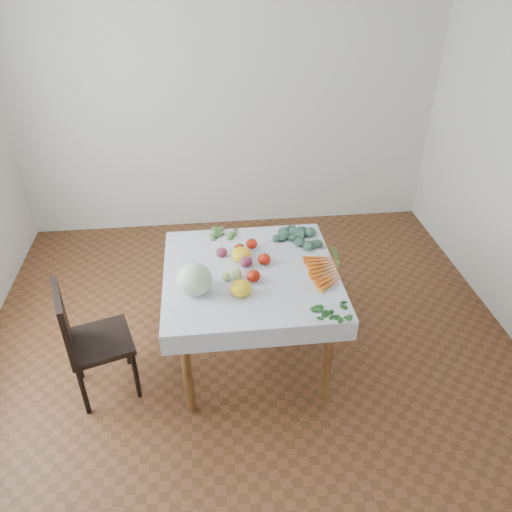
{
  "coord_description": "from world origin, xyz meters",
  "views": [
    {
      "loc": [
        -0.26,
        -2.64,
        2.64
      ],
      "look_at": [
        0.05,
        0.08,
        0.82
      ],
      "focal_mm": 35.0,
      "sensor_mm": 36.0,
      "label": 1
    }
  ],
  "objects_px": {
    "chair": "(85,336)",
    "cabbage": "(194,279)",
    "carrot_bunch": "(325,270)",
    "heirloom_back": "(241,254)",
    "table": "(251,284)"
  },
  "relations": [
    {
      "from": "chair",
      "to": "table",
      "type": "bearing_deg",
      "value": 11.16
    },
    {
      "from": "cabbage",
      "to": "carrot_bunch",
      "type": "height_order",
      "value": "cabbage"
    },
    {
      "from": "cabbage",
      "to": "heirloom_back",
      "type": "xyz_separation_m",
      "value": [
        0.31,
        0.32,
        -0.05
      ]
    },
    {
      "from": "cabbage",
      "to": "heirloom_back",
      "type": "bearing_deg",
      "value": 45.47
    },
    {
      "from": "chair",
      "to": "heirloom_back",
      "type": "xyz_separation_m",
      "value": [
        1.02,
        0.35,
        0.31
      ]
    },
    {
      "from": "table",
      "to": "chair",
      "type": "relative_size",
      "value": 1.17
    },
    {
      "from": "table",
      "to": "carrot_bunch",
      "type": "height_order",
      "value": "carrot_bunch"
    },
    {
      "from": "table",
      "to": "carrot_bunch",
      "type": "xyz_separation_m",
      "value": [
        0.48,
        -0.06,
        0.12
      ]
    },
    {
      "from": "chair",
      "to": "cabbage",
      "type": "xyz_separation_m",
      "value": [
        0.71,
        0.03,
        0.36
      ]
    },
    {
      "from": "table",
      "to": "chair",
      "type": "distance_m",
      "value": 1.1
    },
    {
      "from": "chair",
      "to": "heirloom_back",
      "type": "relative_size",
      "value": 6.53
    },
    {
      "from": "table",
      "to": "cabbage",
      "type": "distance_m",
      "value": 0.45
    },
    {
      "from": "heirloom_back",
      "to": "carrot_bunch",
      "type": "distance_m",
      "value": 0.57
    },
    {
      "from": "cabbage",
      "to": "carrot_bunch",
      "type": "relative_size",
      "value": 0.54
    },
    {
      "from": "chair",
      "to": "carrot_bunch",
      "type": "bearing_deg",
      "value": 5.53
    }
  ]
}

